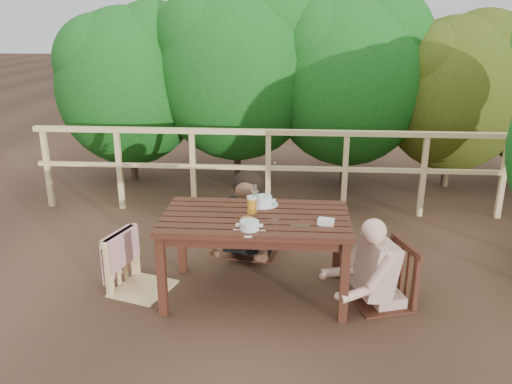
# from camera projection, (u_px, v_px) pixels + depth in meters

# --- Properties ---
(ground) EXTENTS (60.00, 60.00, 0.00)m
(ground) POSITION_uv_depth(u_px,v_px,m) (256.00, 294.00, 4.45)
(ground) COLOR brown
(ground) RESTS_ON ground
(table) EXTENTS (1.52, 0.85, 0.70)m
(table) POSITION_uv_depth(u_px,v_px,m) (256.00, 257.00, 4.34)
(table) COLOR #3A1B11
(table) RESTS_ON ground
(chair_left) EXTENTS (0.59, 0.59, 0.94)m
(chair_left) POSITION_uv_depth(u_px,v_px,m) (139.00, 239.00, 4.38)
(chair_left) COLOR #E9C785
(chair_left) RESTS_ON ground
(chair_far) EXTENTS (0.54, 0.54, 0.96)m
(chair_far) POSITION_uv_depth(u_px,v_px,m) (253.00, 207.00, 5.10)
(chair_far) COLOR #3A1B11
(chair_far) RESTS_ON ground
(chair_right) EXTENTS (0.59, 0.59, 0.94)m
(chair_right) POSITION_uv_depth(u_px,v_px,m) (384.00, 249.00, 4.19)
(chair_right) COLOR #3A1B11
(chair_right) RESTS_ON ground
(woman) EXTENTS (0.64, 0.75, 1.35)m
(woman) POSITION_uv_depth(u_px,v_px,m) (253.00, 187.00, 5.05)
(woman) COLOR black
(woman) RESTS_ON ground
(diner_right) EXTENTS (0.73, 0.65, 1.22)m
(diner_right) POSITION_uv_depth(u_px,v_px,m) (389.00, 233.00, 4.14)
(diner_right) COLOR #D1A28E
(diner_right) RESTS_ON ground
(railing) EXTENTS (5.60, 0.10, 1.01)m
(railing) POSITION_uv_depth(u_px,v_px,m) (268.00, 172.00, 6.19)
(railing) COLOR #E9C785
(railing) RESTS_ON ground
(hedge_row) EXTENTS (6.60, 1.60, 3.80)m
(hedge_row) POSITION_uv_depth(u_px,v_px,m) (304.00, 44.00, 6.85)
(hedge_row) COLOR #145015
(hedge_row) RESTS_ON ground
(soup_near) EXTENTS (0.25, 0.25, 0.08)m
(soup_near) POSITION_uv_depth(u_px,v_px,m) (249.00, 226.00, 3.94)
(soup_near) COLOR white
(soup_near) RESTS_ON table
(soup_far) EXTENTS (0.26, 0.26, 0.09)m
(soup_far) POSITION_uv_depth(u_px,v_px,m) (263.00, 201.00, 4.47)
(soup_far) COLOR white
(soup_far) RESTS_ON table
(bread_roll) EXTENTS (0.12, 0.09, 0.07)m
(bread_roll) POSITION_uv_depth(u_px,v_px,m) (247.00, 220.00, 4.08)
(bread_roll) COLOR olive
(bread_roll) RESTS_ON table
(beer_glass) EXTENTS (0.08, 0.08, 0.16)m
(beer_glass) POSITION_uv_depth(u_px,v_px,m) (252.00, 205.00, 4.27)
(beer_glass) COLOR orange
(beer_glass) RESTS_ON table
(bottle) EXTENTS (0.06, 0.06, 0.25)m
(bottle) POSITION_uv_depth(u_px,v_px,m) (255.00, 200.00, 4.25)
(bottle) COLOR silver
(bottle) RESTS_ON table
(tumbler) EXTENTS (0.06, 0.06, 0.08)m
(tumbler) POSITION_uv_depth(u_px,v_px,m) (275.00, 222.00, 4.04)
(tumbler) COLOR white
(tumbler) RESTS_ON table
(butter_tub) EXTENTS (0.14, 0.12, 0.05)m
(butter_tub) POSITION_uv_depth(u_px,v_px,m) (326.00, 223.00, 4.05)
(butter_tub) COLOR white
(butter_tub) RESTS_ON table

